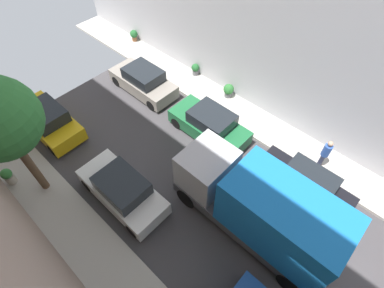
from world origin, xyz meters
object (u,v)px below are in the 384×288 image
(parked_car_right_2, at_px, (303,186))
(potted_plant_3, at_px, (134,35))
(parked_car_left_3, at_px, (122,190))
(pedestrian, at_px, (325,153))
(parked_car_right_3, at_px, (210,125))
(delivery_truck, at_px, (260,208))
(potted_plant_1, at_px, (229,90))
(potted_plant_2, at_px, (195,69))
(potted_plant_4, at_px, (8,176))
(parked_car_left_4, at_px, (48,120))
(parked_car_right_4, at_px, (143,81))

(parked_car_right_2, relative_size, potted_plant_3, 5.38)
(parked_car_left_3, bearing_deg, parked_car_right_2, -45.67)
(parked_car_right_2, bearing_deg, pedestrian, 2.72)
(parked_car_right_2, xyz_separation_m, parked_car_right_3, (0.00, 5.27, 0.00))
(delivery_truck, bearing_deg, potted_plant_1, 45.83)
(potted_plant_2, distance_m, potted_plant_4, 11.48)
(pedestrian, bearing_deg, delivery_truck, 174.02)
(parked_car_right_3, distance_m, potted_plant_1, 3.04)
(parked_car_left_4, distance_m, potted_plant_3, 8.97)
(parked_car_left_4, relative_size, potted_plant_1, 5.13)
(parked_car_left_3, height_order, parked_car_right_4, same)
(pedestrian, bearing_deg, potted_plant_4, 136.48)
(potted_plant_3, bearing_deg, potted_plant_2, -89.12)
(parked_car_right_3, relative_size, potted_plant_1, 5.13)
(parked_car_right_2, relative_size, pedestrian, 2.44)
(parked_car_left_3, distance_m, delivery_truck, 5.74)
(parked_car_left_3, bearing_deg, delivery_truck, -61.38)
(parked_car_left_4, height_order, parked_car_right_2, same)
(parked_car_right_2, xyz_separation_m, parked_car_right_4, (0.00, 10.35, 0.00))
(parked_car_left_4, distance_m, potted_plant_1, 9.80)
(potted_plant_2, xyz_separation_m, potted_plant_3, (-0.09, 5.71, 0.04))
(parked_car_right_2, height_order, potted_plant_2, parked_car_right_2)
(potted_plant_1, bearing_deg, potted_plant_3, 89.15)
(parked_car_right_2, height_order, potted_plant_3, parked_car_right_2)
(potted_plant_1, distance_m, potted_plant_2, 2.76)
(parked_car_left_4, height_order, potted_plant_2, parked_car_left_4)
(parked_car_right_3, height_order, potted_plant_2, parked_car_right_3)
(potted_plant_2, bearing_deg, parked_car_left_4, 163.43)
(parked_car_right_4, relative_size, potted_plant_1, 5.13)
(potted_plant_3, relative_size, potted_plant_4, 0.89)
(parked_car_right_2, relative_size, delivery_truck, 0.64)
(parked_car_left_4, xyz_separation_m, parked_car_right_3, (5.40, -6.30, 0.00))
(potted_plant_3, bearing_deg, parked_car_right_2, -101.42)
(parked_car_left_4, distance_m, parked_car_right_4, 5.54)
(potted_plant_3, distance_m, potted_plant_4, 12.36)
(parked_car_left_3, relative_size, parked_car_right_3, 1.00)
(parked_car_right_3, relative_size, parked_car_right_4, 1.00)
(parked_car_right_4, distance_m, potted_plant_4, 8.39)
(parked_car_left_3, bearing_deg, parked_car_right_3, -2.69)
(parked_car_right_2, bearing_deg, parked_car_right_3, 90.00)
(pedestrian, height_order, potted_plant_1, pedestrian)
(pedestrian, bearing_deg, potted_plant_1, 81.68)
(parked_car_left_4, xyz_separation_m, potted_plant_2, (8.47, -2.52, -0.16))
(parked_car_left_3, relative_size, potted_plant_3, 5.38)
(parked_car_right_4, distance_m, potted_plant_2, 3.34)
(pedestrian, bearing_deg, parked_car_left_4, 122.62)
(delivery_truck, bearing_deg, potted_plant_4, 121.35)
(parked_car_left_3, relative_size, delivery_truck, 0.64)
(parked_car_left_4, xyz_separation_m, potted_plant_3, (8.38, 3.19, -0.12))
(parked_car_left_3, xyz_separation_m, delivery_truck, (2.70, -4.95, 1.07))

